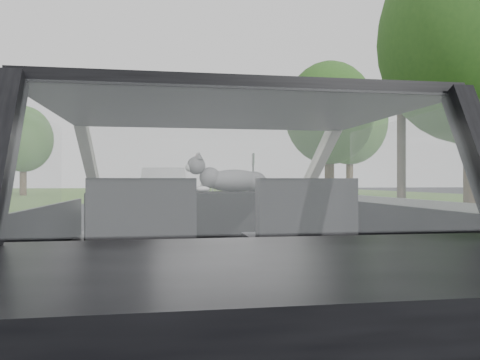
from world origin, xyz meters
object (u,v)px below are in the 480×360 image
object	(u,v)px
highway_sign	(253,177)
cat	(235,179)
subject_car	(217,243)
utility_pole	(401,84)
other_car	(164,188)

from	to	relation	value
highway_sign	cat	bearing A→B (deg)	-96.14
subject_car	highway_sign	xyz separation A→B (m)	(4.81, 23.66, 0.60)
utility_pole	highway_sign	bearing A→B (deg)	98.72
cat	subject_car	bearing A→B (deg)	-115.85
other_car	utility_pole	distance (m)	9.78
cat	highway_sign	size ratio (longest dim) A/B	0.23
utility_pole	cat	bearing A→B (deg)	-123.80
other_car	utility_pole	bearing A→B (deg)	-40.03
utility_pole	other_car	bearing A→B (deg)	140.18
subject_car	cat	distance (m)	0.73
highway_sign	utility_pole	bearing A→B (deg)	-76.10
other_car	utility_pole	world-z (taller)	utility_pole
other_car	highway_sign	distance (m)	8.85
subject_car	cat	bearing A→B (deg)	72.33
subject_car	utility_pole	distance (m)	12.96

